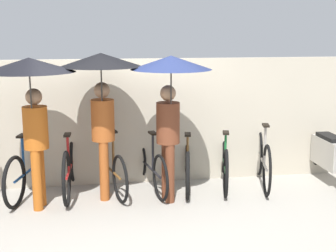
% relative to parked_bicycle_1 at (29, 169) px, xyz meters
% --- Properties ---
extents(ground_plane, '(30.00, 30.00, 0.00)m').
position_rel_parked_bicycle_1_xyz_m(ground_plane, '(1.45, -1.32, -0.38)').
color(ground_plane, '#9E998E').
extents(back_wall, '(13.13, 0.12, 1.92)m').
position_rel_parked_bicycle_1_xyz_m(back_wall, '(1.45, 0.36, 0.58)').
color(back_wall, '#B2A893').
rests_on(back_wall, ground).
extents(parked_bicycle_1, '(0.58, 1.71, 1.02)m').
position_rel_parked_bicycle_1_xyz_m(parked_bicycle_1, '(0.00, 0.00, 0.00)').
color(parked_bicycle_1, black).
rests_on(parked_bicycle_1, ground).
extents(parked_bicycle_2, '(0.44, 1.79, 1.09)m').
position_rel_parked_bicycle_1_xyz_m(parked_bicycle_2, '(0.58, -0.00, 0.02)').
color(parked_bicycle_2, black).
rests_on(parked_bicycle_2, ground).
extents(parked_bicycle_3, '(0.55, 1.60, 0.97)m').
position_rel_parked_bicycle_1_xyz_m(parked_bicycle_3, '(1.16, -0.05, -0.02)').
color(parked_bicycle_3, black).
rests_on(parked_bicycle_3, ground).
extents(parked_bicycle_4, '(0.48, 1.73, 1.00)m').
position_rel_parked_bicycle_1_xyz_m(parked_bicycle_4, '(1.74, 0.01, -0.02)').
color(parked_bicycle_4, black).
rests_on(parked_bicycle_4, ground).
extents(parked_bicycle_5, '(0.51, 1.73, 1.01)m').
position_rel_parked_bicycle_1_xyz_m(parked_bicycle_5, '(2.32, 0.01, -0.02)').
color(parked_bicycle_5, black).
rests_on(parked_bicycle_5, ground).
extents(parked_bicycle_6, '(0.58, 1.73, 1.04)m').
position_rel_parked_bicycle_1_xyz_m(parked_bicycle_6, '(2.90, -0.00, -0.01)').
color(parked_bicycle_6, black).
rests_on(parked_bicycle_6, ground).
extents(parked_bicycle_7, '(0.56, 1.71, 1.01)m').
position_rel_parked_bicycle_1_xyz_m(parked_bicycle_7, '(3.48, -0.09, 0.02)').
color(parked_bicycle_7, black).
rests_on(parked_bicycle_7, ground).
extents(pedestrian_leading, '(1.14, 1.14, 2.01)m').
position_rel_parked_bicycle_1_xyz_m(pedestrian_leading, '(0.18, -0.64, 1.26)').
color(pedestrian_leading, '#B25619').
rests_on(pedestrian_leading, ground).
extents(pedestrian_center, '(1.09, 1.09, 2.05)m').
position_rel_parked_bicycle_1_xyz_m(pedestrian_center, '(1.06, -0.40, 1.27)').
color(pedestrian_center, '#9E4C1E').
rests_on(pedestrian_center, ground).
extents(pedestrian_trailing, '(1.06, 1.06, 2.02)m').
position_rel_parked_bicycle_1_xyz_m(pedestrian_trailing, '(1.95, -0.63, 1.24)').
color(pedestrian_trailing, brown).
rests_on(pedestrian_trailing, ground).
extents(motorcycle, '(0.58, 2.17, 0.95)m').
position_rel_parked_bicycle_1_xyz_m(motorcycle, '(4.55, -0.11, 0.05)').
color(motorcycle, black).
rests_on(motorcycle, ground).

